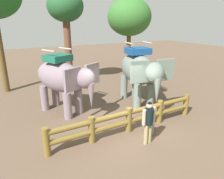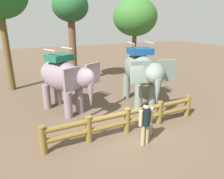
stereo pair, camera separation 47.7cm
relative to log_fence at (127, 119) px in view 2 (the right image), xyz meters
The scene contains 8 objects.
ground_plane 0.66m from the log_fence, 90.00° to the left, with size 60.00×60.00×0.00m, color brown.
log_fence is the anchor object (origin of this frame).
elephant_near_left 3.72m from the log_fence, 120.35° to the left, with size 2.83×3.68×3.13m.
elephant_center 3.32m from the log_fence, 48.09° to the left, with size 2.27×3.92×3.31m.
tourist_woman_in_black 1.12m from the log_fence, 80.98° to the right, with size 0.59×0.35×1.66m.
tree_far_left 10.31m from the log_fence, 58.00° to the left, with size 3.41×3.41×6.05m.
tree_far_right 8.81m from the log_fence, 90.74° to the left, with size 2.34×2.34×6.22m.
feed_bucket 0.92m from the log_fence, 37.96° to the right, with size 0.37×0.37×0.47m.
Camera 2 is at (-3.73, -6.84, 4.38)m, focal length 33.25 mm.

